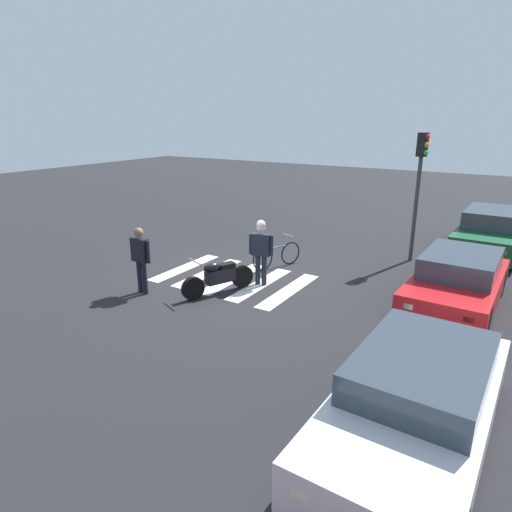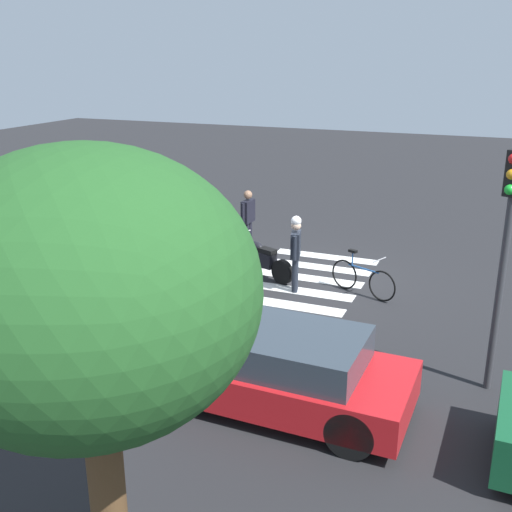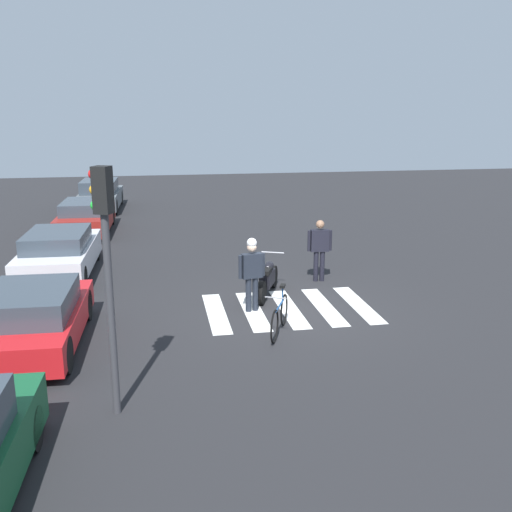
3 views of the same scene
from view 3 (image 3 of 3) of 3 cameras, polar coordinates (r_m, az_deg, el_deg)
name	(u,v)px [view 3 (image 3 of 3)]	position (r m, az deg, el deg)	size (l,w,h in m)	color
ground_plane	(289,309)	(14.31, 3.25, -5.21)	(60.00, 60.00, 0.00)	#232326
police_motorcycle	(268,279)	(15.14, 1.16, -2.29)	(1.99, 1.02, 1.02)	black
leaning_bicycle	(280,316)	(12.67, 2.35, -5.96)	(1.65, 0.76, 1.02)	black
officer_on_foot	(320,246)	(16.37, 6.30, 0.97)	(0.24, 0.70, 1.77)	black
officer_by_motorcycle	(252,269)	(13.81, -0.42, -1.30)	(0.31, 0.67, 1.82)	#1E232D
crosswalk_stripes	(289,308)	(14.31, 3.25, -5.20)	(2.85, 4.05, 0.01)	silver
car_red_convertible	(33,318)	(12.72, -21.15, -5.74)	(4.21, 1.98, 1.29)	black
car_white_van	(59,253)	(18.00, -18.85, 0.28)	(4.59, 2.01, 1.34)	black
car_maroon_wagon	(86,217)	(23.75, -16.46, 3.73)	(4.55, 1.98, 1.30)	black
car_grey_coupe	(100,195)	(29.07, -15.14, 5.81)	(4.51, 1.95, 1.46)	black
traffic_light_pole	(106,252)	(9.00, -14.62, 0.37)	(0.31, 0.36, 3.99)	#38383D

